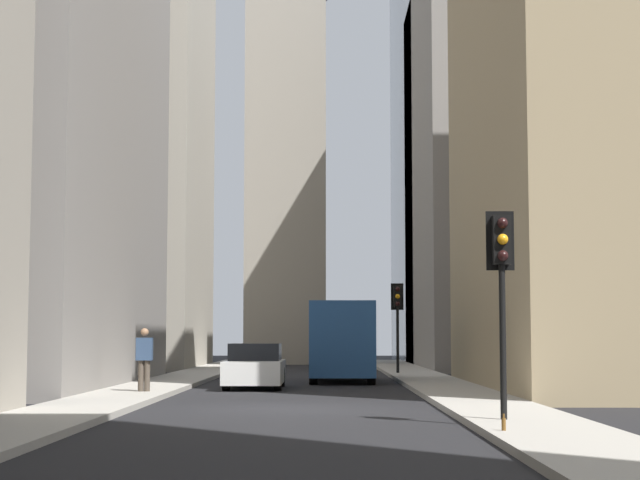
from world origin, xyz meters
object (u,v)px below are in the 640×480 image
(delivery_truck, at_px, (341,341))
(traffic_light_foreground, at_px, (502,265))
(discarded_bottle, at_px, (504,424))
(sedan_white, at_px, (255,367))
(pedestrian, at_px, (144,357))
(traffic_light_midblock, at_px, (397,307))

(delivery_truck, xyz_separation_m, traffic_light_foreground, (-19.70, -2.67, 1.48))
(traffic_light_foreground, distance_m, discarded_bottle, 3.59)
(discarded_bottle, bearing_deg, delivery_truck, 5.90)
(traffic_light_foreground, bearing_deg, sedan_white, 20.54)
(pedestrian, height_order, discarded_bottle, pedestrian)
(sedan_white, bearing_deg, delivery_truck, -28.73)
(delivery_truck, distance_m, sedan_white, 5.88)
(delivery_truck, bearing_deg, discarded_bottle, -174.10)
(traffic_light_foreground, xyz_separation_m, discarded_bottle, (-2.34, 0.39, -2.69))
(traffic_light_midblock, distance_m, pedestrian, 17.15)
(sedan_white, xyz_separation_m, pedestrian, (-4.58, 2.74, 0.41))
(discarded_bottle, bearing_deg, traffic_light_midblock, -0.27)
(discarded_bottle, bearing_deg, pedestrian, 32.34)
(traffic_light_foreground, relative_size, traffic_light_midblock, 1.03)
(sedan_white, relative_size, discarded_bottle, 15.93)
(sedan_white, relative_size, traffic_light_midblock, 1.17)
(sedan_white, bearing_deg, traffic_light_midblock, -26.37)
(traffic_light_foreground, relative_size, discarded_bottle, 14.14)
(discarded_bottle, bearing_deg, sedan_white, 16.70)
(traffic_light_foreground, bearing_deg, delivery_truck, 7.71)
(sedan_white, relative_size, pedestrian, 2.50)
(delivery_truck, relative_size, pedestrian, 3.75)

